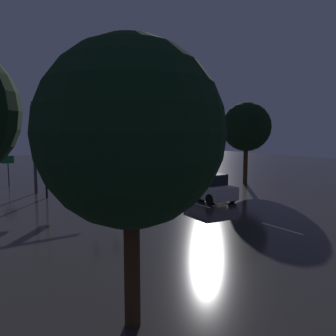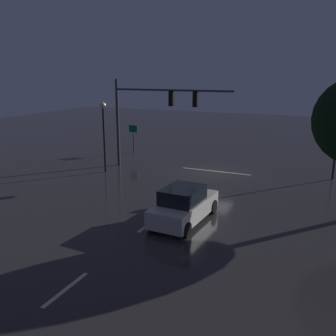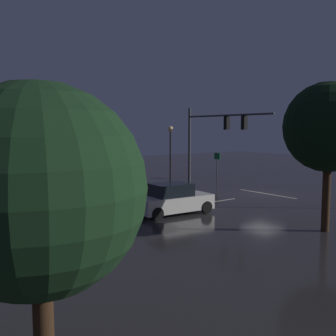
{
  "view_description": "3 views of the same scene",
  "coord_description": "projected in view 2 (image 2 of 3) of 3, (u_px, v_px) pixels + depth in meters",
  "views": [
    {
      "loc": [
        12.37,
        25.45,
        4.35
      ],
      "look_at": [
        0.91,
        8.09,
        2.08
      ],
      "focal_mm": 35.86,
      "sensor_mm": 36.0,
      "label": 1
    },
    {
      "loc": [
        -7.44,
        24.5,
        6.81
      ],
      "look_at": [
        -0.05,
        8.0,
        2.21
      ],
      "focal_mm": 40.07,
      "sensor_mm": 36.0,
      "label": 2
    },
    {
      "loc": [
        -18.21,
        22.0,
        4.62
      ],
      "look_at": [
        1.12,
        7.61,
        2.25
      ],
      "focal_mm": 42.12,
      "sensor_mm": 36.0,
      "label": 3
    }
  ],
  "objects": [
    {
      "name": "street_lamp_right_kerb",
      "position": [
        104.0,
        124.0,
        25.65
      ],
      "size": [
        0.44,
        0.44,
        4.89
      ],
      "color": "black",
      "rests_on": "ground_plane"
    },
    {
      "name": "traffic_signal_assembly",
      "position": [
        153.0,
        107.0,
        26.26
      ],
      "size": [
        8.81,
        0.47,
        6.39
      ],
      "color": "#383A3D",
      "rests_on": "ground_plane"
    },
    {
      "name": "car_approaching",
      "position": [
        184.0,
        205.0,
        17.52
      ],
      "size": [
        2.12,
        4.45,
        1.7
      ],
      "color": "silver",
      "rests_on": "ground_plane"
    },
    {
      "name": "lane_dash_mid",
      "position": [
        150.0,
        223.0,
        17.45
      ],
      "size": [
        0.16,
        2.2,
        0.01
      ],
      "primitive_type": "cube",
      "rotation": [
        0.0,
        0.0,
        1.57
      ],
      "color": "beige",
      "rests_on": "ground_plane"
    },
    {
      "name": "lane_dash_far",
      "position": [
        194.0,
        188.0,
        22.75
      ],
      "size": [
        0.16,
        2.2,
        0.01
      ],
      "primitive_type": "cube",
      "rotation": [
        0.0,
        0.0,
        1.57
      ],
      "color": "beige",
      "rests_on": "ground_plane"
    },
    {
      "name": "route_sign",
      "position": [
        133.0,
        133.0,
        32.33
      ],
      "size": [
        0.9,
        0.21,
        2.48
      ],
      "color": "#383A3D",
      "rests_on": "ground_plane"
    },
    {
      "name": "ground_plane",
      "position": [
        214.0,
        173.0,
        26.29
      ],
      "size": [
        80.0,
        80.0,
        0.0
      ],
      "primitive_type": "plane",
      "color": "#2D2B2B"
    },
    {
      "name": "lane_dash_near",
      "position": [
        66.0,
        289.0,
        12.14
      ],
      "size": [
        0.16,
        2.2,
        0.01
      ],
      "primitive_type": "cube",
      "rotation": [
        0.0,
        0.0,
        1.57
      ],
      "color": "beige",
      "rests_on": "ground_plane"
    },
    {
      "name": "stop_bar",
      "position": [
        216.0,
        171.0,
        26.67
      ],
      "size": [
        5.0,
        0.16,
        0.01
      ],
      "primitive_type": "cube",
      "color": "beige",
      "rests_on": "ground_plane"
    }
  ]
}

